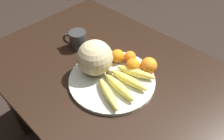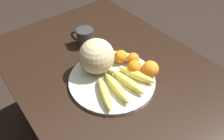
{
  "view_description": "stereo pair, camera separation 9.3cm",
  "coord_description": "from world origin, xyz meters",
  "views": [
    {
      "loc": [
        0.4,
        -0.53,
        1.46
      ],
      "look_at": [
        -0.06,
        -0.04,
        0.81
      ],
      "focal_mm": 35.0,
      "sensor_mm": 36.0,
      "label": 1
    },
    {
      "loc": [
        0.47,
        -0.46,
        1.46
      ],
      "look_at": [
        -0.06,
        -0.04,
        0.81
      ],
      "focal_mm": 35.0,
      "sensor_mm": 36.0,
      "label": 2
    }
  ],
  "objects": [
    {
      "name": "kitchen_table",
      "position": [
        0.0,
        0.0,
        0.65
      ],
      "size": [
        1.48,
        0.85,
        0.75
      ],
      "color": "black",
      "rests_on": "ground_plane"
    },
    {
      "name": "fruit_bowl",
      "position": [
        -0.06,
        -0.04,
        0.76
      ],
      "size": [
        0.39,
        0.39,
        0.02
      ],
      "color": "beige",
      "rests_on": "kitchen_table"
    },
    {
      "name": "melon",
      "position": [
        -0.15,
        -0.06,
        0.84
      ],
      "size": [
        0.16,
        0.16,
        0.16
      ],
      "color": "#C6B284",
      "rests_on": "fruit_bowl"
    },
    {
      "name": "banana_bunch",
      "position": [
        0.0,
        -0.04,
        0.78
      ],
      "size": [
        0.2,
        0.27,
        0.04
      ],
      "rotation": [
        0.0,
        0.0,
        6.27
      ],
      "color": "#473819",
      "rests_on": "fruit_bowl"
    },
    {
      "name": "orange_front_left",
      "position": [
        -0.08,
        0.1,
        0.79
      ],
      "size": [
        0.06,
        0.06,
        0.06
      ],
      "color": "orange",
      "rests_on": "fruit_bowl"
    },
    {
      "name": "orange_front_right",
      "position": [
        -0.03,
        0.06,
        0.8
      ],
      "size": [
        0.07,
        0.07,
        0.07
      ],
      "color": "orange",
      "rests_on": "fruit_bowl"
    },
    {
      "name": "orange_mid_center",
      "position": [
        -0.12,
        0.06,
        0.8
      ],
      "size": [
        0.06,
        0.06,
        0.06
      ],
      "color": "orange",
      "rests_on": "fruit_bowl"
    },
    {
      "name": "orange_back_left",
      "position": [
        0.03,
        0.1,
        0.8
      ],
      "size": [
        0.08,
        0.08,
        0.08
      ],
      "color": "orange",
      "rests_on": "fruit_bowl"
    },
    {
      "name": "produce_tag",
      "position": [
        -0.01,
        -0.03,
        0.77
      ],
      "size": [
        0.09,
        0.09,
        0.0
      ],
      "rotation": [
        0.0,
        0.0,
        0.74
      ],
      "color": "white",
      "rests_on": "fruit_bowl"
    },
    {
      "name": "ceramic_mug",
      "position": [
        -0.36,
        0.01,
        0.79
      ],
      "size": [
        0.11,
        0.1,
        0.09
      ],
      "rotation": [
        0.0,
        0.0,
        3.88
      ],
      "color": "#2D2D2D",
      "rests_on": "kitchen_table"
    }
  ]
}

